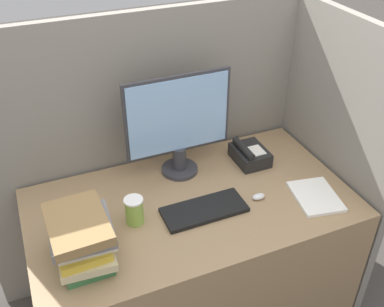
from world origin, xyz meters
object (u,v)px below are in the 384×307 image
Objects in this scene: desk_telephone at (249,154)px; monitor at (178,125)px; keyboard at (204,210)px; mouse at (259,197)px; book_stack at (82,238)px; coffee_cup at (134,211)px.

monitor is at bearing 170.10° from desk_telephone.
monitor is 0.42m from keyboard.
desk_telephone is (0.11, 0.28, 0.03)m from mouse.
monitor is at bearing 126.34° from mouse.
book_stack reaches higher than mouse.
desk_telephone is at bearing 35.49° from keyboard.
monitor is 8.35× the size of mouse.
monitor is at bearing 35.79° from book_stack.
coffee_cup is at bearing 27.74° from book_stack.
coffee_cup reaches higher than desk_telephone.
book_stack is at bearing -159.80° from desk_telephone.
desk_telephone is at bearing 69.37° from mouse.
monitor reaches higher than keyboard.
book_stack reaches higher than desk_telephone.
mouse is at bearing -3.81° from keyboard.
book_stack is at bearing -152.26° from coffee_cup.
mouse is 0.58m from coffee_cup.
desk_telephone reaches higher than keyboard.
monitor is at bearing 88.08° from keyboard.
monitor is 0.50m from mouse.
monitor is 0.43m from desk_telephone.
keyboard is at bearing -144.51° from desk_telephone.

